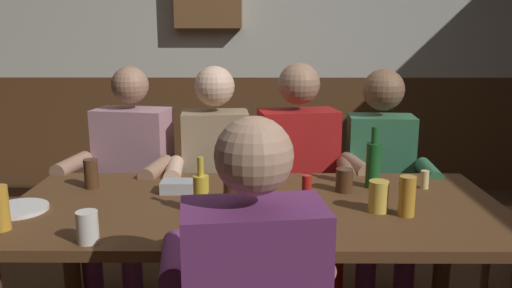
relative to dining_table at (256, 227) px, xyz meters
name	(u,v)px	position (x,y,z in m)	size (l,w,h in m)	color
back_wall_wainscot	(258,133)	(0.00, 2.63, -0.15)	(5.64, 0.12, 1.01)	brown
dining_table	(256,227)	(0.00, 0.00, 0.00)	(1.97, 0.89, 0.76)	brown
person_0	(129,174)	(-0.68, 0.68, 0.02)	(0.57, 0.57, 1.25)	#B78493
person_1	(216,174)	(-0.22, 0.67, 0.03)	(0.51, 0.54, 1.25)	#997F60
person_2	(300,171)	(0.23, 0.68, 0.04)	(0.59, 0.57, 1.27)	#AD1919
person_3	(381,175)	(0.66, 0.67, 0.02)	(0.50, 0.51, 1.23)	#33724C
table_candle	(425,180)	(0.74, 0.21, 0.14)	(0.04, 0.04, 0.08)	#F9E08C
condiment_caddy	(178,186)	(-0.34, 0.15, 0.12)	(0.14, 0.10, 0.05)	#B2B7BC
plate_0	(18,209)	(-0.92, -0.08, 0.11)	(0.22, 0.22, 0.01)	white
bottle_0	(201,192)	(-0.21, -0.10, 0.18)	(0.06, 0.06, 0.22)	gold
bottle_1	(373,163)	(0.51, 0.23, 0.21)	(0.06, 0.06, 0.27)	#195923
bottle_2	(306,218)	(0.16, -0.38, 0.19)	(0.07, 0.07, 0.23)	red
pint_glass_0	(91,174)	(-0.72, 0.21, 0.16)	(0.06, 0.06, 0.13)	#4C2D19
pint_glass_1	(378,196)	(0.47, -0.08, 0.16)	(0.08, 0.08, 0.12)	#E5C64C
pint_glass_2	(232,199)	(-0.09, -0.15, 0.17)	(0.07, 0.07, 0.14)	#4C2D19
pint_glass_3	(407,196)	(0.57, -0.12, 0.17)	(0.06, 0.06, 0.15)	gold
pint_glass_4	(88,227)	(-0.55, -0.38, 0.15)	(0.07, 0.07, 0.11)	white
pint_glass_5	(0,208)	(-0.89, -0.27, 0.18)	(0.06, 0.06, 0.16)	gold
pint_glass_6	(344,180)	(0.38, 0.17, 0.15)	(0.07, 0.07, 0.10)	#4C2D19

